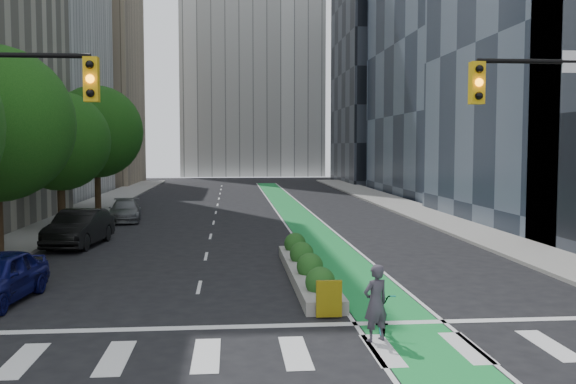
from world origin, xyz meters
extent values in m
plane|color=black|center=(0.00, 0.00, 0.00)|extent=(160.00, 160.00, 0.00)
cube|color=gray|center=(-11.80, 25.00, 0.07)|extent=(3.60, 90.00, 0.15)
cube|color=gray|center=(11.80, 25.00, 0.07)|extent=(3.60, 90.00, 0.15)
cube|color=#198E3C|center=(3.00, 30.00, 0.01)|extent=(2.20, 70.00, 0.01)
cube|color=tan|center=(-20.00, 66.00, 13.00)|extent=(14.00, 16.00, 26.00)
cube|color=black|center=(20.00, 68.00, 14.00)|extent=(14.00, 18.00, 28.00)
cylinder|color=black|center=(-11.00, 22.00, 2.24)|extent=(0.44, 0.44, 4.48)
sphere|color=#10410E|center=(-11.00, 22.00, 4.96)|extent=(5.60, 5.60, 5.60)
cylinder|color=black|center=(-11.00, 32.00, 2.58)|extent=(0.44, 0.44, 5.15)
sphere|color=#10410E|center=(-11.00, 32.00, 5.70)|extent=(6.60, 6.60, 6.60)
cube|color=gold|center=(-4.70, 0.50, 6.25)|extent=(0.34, 0.28, 1.05)
sphere|color=orange|center=(-4.70, 0.34, 6.25)|extent=(0.20, 0.20, 0.20)
cube|color=gold|center=(4.70, 0.50, 6.25)|extent=(0.34, 0.28, 1.05)
sphere|color=orange|center=(4.70, 0.34, 6.25)|extent=(0.20, 0.20, 0.20)
cube|color=white|center=(7.17, 0.47, 6.80)|extent=(0.55, 0.04, 0.55)
cube|color=gray|center=(1.20, 7.00, 0.20)|extent=(1.20, 10.00, 0.40)
cube|color=yellow|center=(1.20, 1.80, 0.55)|extent=(0.70, 0.12, 1.00)
sphere|color=#194C19|center=(1.20, 3.50, 0.65)|extent=(0.90, 0.90, 0.90)
sphere|color=#194C19|center=(1.20, 6.00, 0.65)|extent=(0.90, 0.90, 0.90)
sphere|color=#194C19|center=(1.20, 8.50, 0.65)|extent=(0.90, 0.90, 0.90)
sphere|color=#194C19|center=(1.20, 11.00, 0.65)|extent=(0.90, 0.90, 0.90)
imported|color=gray|center=(2.28, 0.61, 0.51)|extent=(0.80, 1.99, 1.02)
imported|color=#3E3944|center=(2.00, -0.31, 0.94)|extent=(0.81, 0.69, 1.87)
imported|color=black|center=(-8.50, 15.31, 0.85)|extent=(2.41, 5.36, 1.71)
imported|color=slate|center=(-8.00, 25.17, 0.67)|extent=(2.32, 4.78, 1.34)
camera|label=1|loc=(-1.43, -15.15, 4.68)|focal=40.00mm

